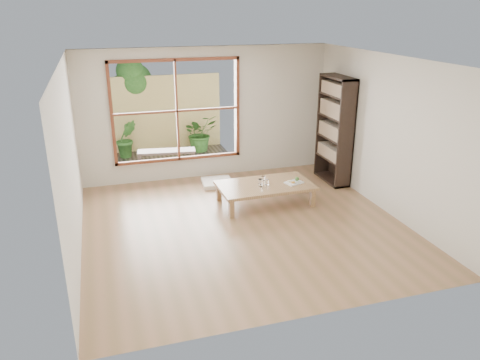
# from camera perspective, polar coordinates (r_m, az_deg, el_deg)

# --- Properties ---
(ground) EXTENTS (5.00, 5.00, 0.00)m
(ground) POSITION_cam_1_polar(r_m,az_deg,el_deg) (7.60, 0.41, -5.43)
(ground) COLOR #9D714E
(ground) RESTS_ON ground
(low_table) EXTENTS (1.67, 0.97, 0.36)m
(low_table) POSITION_cam_1_polar(r_m,az_deg,el_deg) (8.28, 3.08, -0.80)
(low_table) COLOR #A07D4E
(low_table) RESTS_ON ground
(floor_cushion) EXTENTS (0.62, 0.62, 0.08)m
(floor_cushion) POSITION_cam_1_polar(r_m,az_deg,el_deg) (9.25, -2.83, -0.29)
(floor_cushion) COLOR white
(floor_cushion) RESTS_ON ground
(bookshelf) EXTENTS (0.33, 0.94, 2.08)m
(bookshelf) POSITION_cam_1_polar(r_m,az_deg,el_deg) (9.34, 11.48, 5.97)
(bookshelf) COLOR black
(bookshelf) RESTS_ON ground
(glass_tall) EXTENTS (0.07, 0.07, 0.13)m
(glass_tall) POSITION_cam_1_polar(r_m,az_deg,el_deg) (8.14, 2.52, -0.36)
(glass_tall) COLOR silver
(glass_tall) RESTS_ON low_table
(glass_mid) EXTENTS (0.06, 0.06, 0.09)m
(glass_mid) POSITION_cam_1_polar(r_m,az_deg,el_deg) (8.24, 3.31, -0.25)
(glass_mid) COLOR silver
(glass_mid) RESTS_ON low_table
(glass_short) EXTENTS (0.06, 0.06, 0.08)m
(glass_short) POSITION_cam_1_polar(r_m,az_deg,el_deg) (8.43, 2.87, 0.21)
(glass_short) COLOR silver
(glass_short) RESTS_ON low_table
(glass_small) EXTENTS (0.07, 0.07, 0.09)m
(glass_small) POSITION_cam_1_polar(r_m,az_deg,el_deg) (8.28, 2.46, -0.15)
(glass_small) COLOR silver
(glass_small) RESTS_ON low_table
(food_tray) EXTENTS (0.36, 0.30, 0.10)m
(food_tray) POSITION_cam_1_polar(r_m,az_deg,el_deg) (8.37, 6.65, -0.20)
(food_tray) COLOR white
(food_tray) RESTS_ON low_table
(deck) EXTENTS (2.80, 2.00, 0.05)m
(deck) POSITION_cam_1_polar(r_m,az_deg,el_deg) (10.71, -8.38, 2.23)
(deck) COLOR #3A332A
(deck) RESTS_ON ground
(garden_bench) EXTENTS (1.26, 0.52, 0.39)m
(garden_bench) POSITION_cam_1_polar(r_m,az_deg,el_deg) (10.17, -8.94, 3.28)
(garden_bench) COLOR black
(garden_bench) RESTS_ON deck
(bamboo_fence) EXTENTS (2.80, 0.06, 1.80)m
(bamboo_fence) POSITION_cam_1_polar(r_m,az_deg,el_deg) (11.43, -9.41, 8.02)
(bamboo_fence) COLOR tan
(bamboo_fence) RESTS_ON ground
(shrub_right) EXTENTS (0.97, 0.91, 0.87)m
(shrub_right) POSITION_cam_1_polar(r_m,az_deg,el_deg) (11.27, -4.91, 5.74)
(shrub_right) COLOR #366926
(shrub_right) RESTS_ON deck
(shrub_left) EXTENTS (0.53, 0.45, 0.87)m
(shrub_left) POSITION_cam_1_polar(r_m,az_deg,el_deg) (11.06, -13.67, 4.93)
(shrub_left) COLOR #366926
(shrub_left) RESTS_ON deck
(garden_tree) EXTENTS (1.04, 0.85, 2.22)m
(garden_tree) POSITION_cam_1_polar(r_m,az_deg,el_deg) (11.53, -13.24, 11.54)
(garden_tree) COLOR #4C3D2D
(garden_tree) RESTS_ON ground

